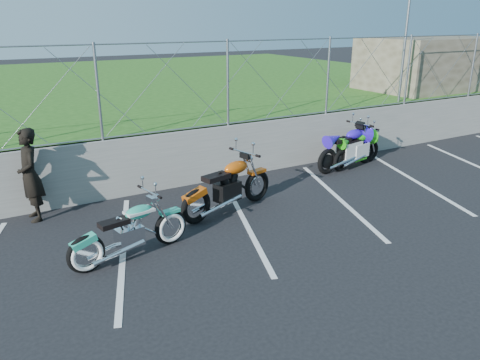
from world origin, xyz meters
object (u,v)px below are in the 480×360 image
naked_orange (229,188)px  sportbike_green (358,150)px  person_standing (30,175)px  cruiser_turquoise (132,233)px  sportbike_blue (349,150)px

naked_orange → sportbike_green: size_ratio=1.21×
sportbike_green → person_standing: bearing=164.7°
cruiser_turquoise → sportbike_blue: (6.40, 1.96, 0.07)m
sportbike_blue → person_standing: 7.63m
sportbike_green → person_standing: person_standing is taller
naked_orange → person_standing: (-3.50, 1.52, 0.40)m
sportbike_green → naked_orange: bearing=-178.5°
cruiser_turquoise → sportbike_blue: size_ratio=0.96×
naked_orange → person_standing: 3.84m
cruiser_turquoise → person_standing: 2.76m
naked_orange → sportbike_blue: size_ratio=1.05×
naked_orange → sportbike_green: (4.45, 1.07, -0.07)m
naked_orange → sportbike_green: 4.58m
cruiser_turquoise → sportbike_green: (6.75, 1.99, 0.01)m
cruiser_turquoise → naked_orange: naked_orange is taller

